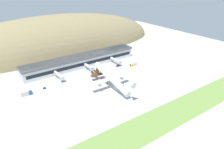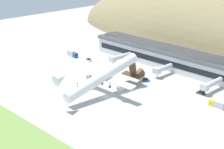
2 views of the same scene
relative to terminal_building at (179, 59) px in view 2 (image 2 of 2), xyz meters
name	(u,v)px [view 2 (image 2 of 2)]	position (x,y,z in m)	size (l,w,h in m)	color
ground_plane	(107,97)	(0.77, -54.20, -6.00)	(380.58, 380.58, 0.00)	#B7B5AF
grass_strip_foreground	(9,135)	(0.77, -103.25, -5.96)	(342.52, 21.41, 0.08)	#759947
terminal_building	(179,59)	(0.00, 0.00, 0.00)	(112.61, 15.61, 10.57)	silver
jetway_0	(120,57)	(-29.15, -15.98, -2.00)	(3.38, 15.80, 5.43)	silver
jetway_1	(162,69)	(0.38, -14.71, -2.00)	(3.38, 13.39, 5.43)	silver
jetway_2	(211,84)	(29.69, -15.76, -2.00)	(3.38, 15.38, 5.43)	silver
cargo_airplane	(104,77)	(-2.74, -52.69, 2.60)	(33.84, 52.98, 15.96)	white
service_car_0	(146,80)	(-0.75, -26.13, -5.40)	(3.86, 2.07, 1.44)	#264C99
service_car_1	(201,93)	(28.02, -20.99, -5.37)	(4.13, 2.13, 1.51)	#333338
service_car_2	(89,60)	(-45.45, -25.13, -5.35)	(3.93, 2.00, 1.57)	silver
fuel_truck	(217,104)	(40.78, -28.50, -4.60)	(7.11, 2.47, 2.92)	gold
box_truck	(72,54)	(-59.03, -26.16, -4.42)	(7.89, 2.52, 3.30)	#264C99
traffic_cone_0	(103,78)	(-17.69, -39.27, -5.71)	(0.52, 0.52, 0.58)	orange
traffic_cone_1	(114,89)	(-3.71, -45.66, -5.71)	(0.52, 0.52, 0.58)	orange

